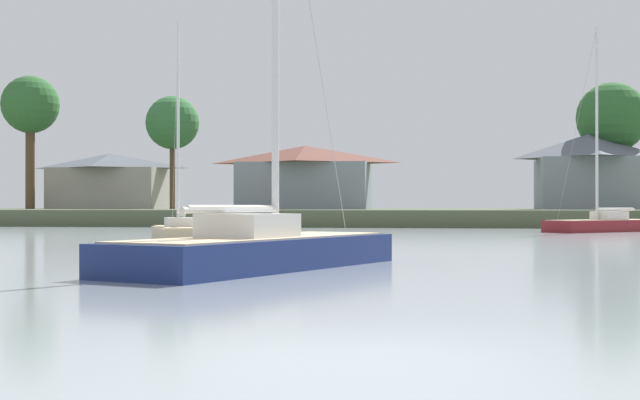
# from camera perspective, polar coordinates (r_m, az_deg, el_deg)

# --- Properties ---
(ground_plane) EXTENTS (490.26, 490.26, 0.00)m
(ground_plane) POSITION_cam_1_polar(r_m,az_deg,el_deg) (10.08, 1.98, -9.61)
(ground_plane) COLOR #939EA3
(far_shore_bank) EXTENTS (220.62, 40.03, 1.26)m
(far_shore_bank) POSITION_cam_1_polar(r_m,az_deg,el_deg) (86.49, 7.20, -0.98)
(far_shore_bank) COLOR #4C563D
(far_shore_bank) RESTS_ON ground
(sailboat_navy) EXTENTS (6.30, 10.09, 13.12)m
(sailboat_navy) POSITION_cam_1_polar(r_m,az_deg,el_deg) (23.64, -3.82, -3.62)
(sailboat_navy) COLOR navy
(sailboat_navy) RESTS_ON ground
(sailboat_sand) EXTENTS (4.26, 6.77, 10.14)m
(sailboat_sand) POSITION_cam_1_polar(r_m,az_deg,el_deg) (40.47, -8.66, -2.33)
(sailboat_sand) COLOR tan
(sailboat_sand) RESTS_ON ground
(sailboat_maroon) EXTENTS (7.99, 7.25, 13.00)m
(sailboat_maroon) POSITION_cam_1_polar(r_m,az_deg,el_deg) (59.33, 17.12, -1.62)
(sailboat_maroon) COLOR maroon
(sailboat_maroon) RESTS_ON ground
(shore_tree_far_left) EXTENTS (5.13, 5.13, 10.87)m
(shore_tree_far_left) POSITION_cam_1_polar(r_m,az_deg,el_deg) (90.33, -9.07, 4.68)
(shore_tree_far_left) COLOR brown
(shore_tree_far_left) RESTS_ON far_shore_bank
(shore_tree_center_right) EXTENTS (5.49, 5.49, 12.74)m
(shore_tree_center_right) POSITION_cam_1_polar(r_m,az_deg,el_deg) (93.12, -17.40, 5.50)
(shore_tree_center_right) COLOR brown
(shore_tree_center_right) RESTS_ON far_shore_bank
(shore_tree_inland_b) EXTENTS (6.41, 6.41, 11.54)m
(shore_tree_inland_b) POSITION_cam_1_polar(r_m,az_deg,el_deg) (88.62, 17.52, 4.82)
(shore_tree_inland_b) COLOR brown
(shore_tree_inland_b) RESTS_ON far_shore_bank
(cottage_eastern) EXTENTS (11.74, 7.51, 5.55)m
(cottage_eastern) POSITION_cam_1_polar(r_m,az_deg,el_deg) (95.38, -12.79, 1.19)
(cottage_eastern) COLOR #9E998E
(cottage_eastern) RESTS_ON far_shore_bank
(cottage_hillside) EXTENTS (9.66, 9.61, 6.78)m
(cottage_hillside) POSITION_cam_1_polar(r_m,az_deg,el_deg) (86.52, 16.24, 1.78)
(cottage_hillside) COLOR gray
(cottage_hillside) RESTS_ON far_shore_bank
(cottage_near_water) EXTENTS (12.58, 7.97, 5.81)m
(cottage_near_water) POSITION_cam_1_polar(r_m,az_deg,el_deg) (84.60, -0.92, 1.46)
(cottage_near_water) COLOR gray
(cottage_near_water) RESTS_ON far_shore_bank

